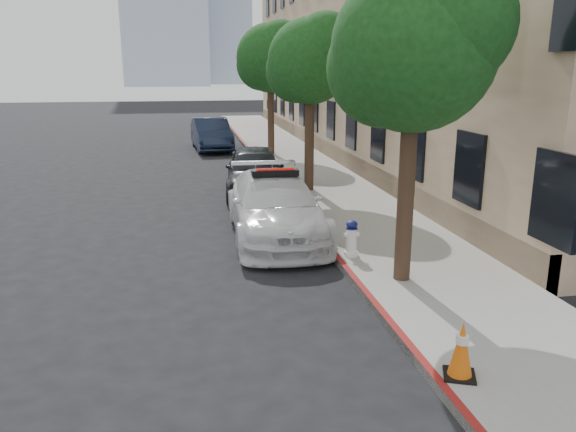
# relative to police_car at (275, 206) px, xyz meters

# --- Properties ---
(ground) EXTENTS (120.00, 120.00, 0.00)m
(ground) POSITION_rel_police_car_xyz_m (-1.10, -1.56, -0.75)
(ground) COLOR black
(ground) RESTS_ON ground
(sidewalk) EXTENTS (3.20, 50.00, 0.15)m
(sidewalk) POSITION_rel_police_car_xyz_m (2.50, 8.44, -0.68)
(sidewalk) COLOR gray
(sidewalk) RESTS_ON ground
(curb_strip) EXTENTS (0.12, 50.00, 0.15)m
(curb_strip) POSITION_rel_police_car_xyz_m (0.96, 8.44, -0.68)
(curb_strip) COLOR maroon
(curb_strip) RESTS_ON ground
(building) EXTENTS (8.00, 36.00, 10.00)m
(building) POSITION_rel_police_car_xyz_m (8.10, 13.44, 4.25)
(building) COLOR tan
(building) RESTS_ON ground
(tree_near) EXTENTS (2.92, 2.82, 5.62)m
(tree_near) POSITION_rel_police_car_xyz_m (1.83, -3.58, 3.52)
(tree_near) COLOR black
(tree_near) RESTS_ON sidewalk
(tree_mid) EXTENTS (2.77, 2.64, 5.43)m
(tree_mid) POSITION_rel_police_car_xyz_m (1.83, 4.42, 3.41)
(tree_mid) COLOR black
(tree_mid) RESTS_ON sidewalk
(tree_far) EXTENTS (3.10, 3.00, 5.81)m
(tree_far) POSITION_rel_police_car_xyz_m (1.83, 12.42, 3.63)
(tree_far) COLOR black
(tree_far) RESTS_ON sidewalk
(police_car) EXTENTS (2.24, 5.23, 1.65)m
(police_car) POSITION_rel_police_car_xyz_m (0.00, 0.00, 0.00)
(police_car) COLOR silver
(police_car) RESTS_ON ground
(parked_car_mid) EXTENTS (2.25, 4.65, 1.53)m
(parked_car_mid) POSITION_rel_police_car_xyz_m (0.10, 4.82, 0.01)
(parked_car_mid) COLOR black
(parked_car_mid) RESTS_ON ground
(parked_car_far) EXTENTS (1.98, 4.80, 1.54)m
(parked_car_far) POSITION_rel_police_car_xyz_m (-0.77, 15.20, 0.02)
(parked_car_far) COLOR #151E35
(parked_car_far) RESTS_ON ground
(fire_hydrant) EXTENTS (0.31, 0.29, 0.77)m
(fire_hydrant) POSITION_rel_police_car_xyz_m (1.25, -2.14, -0.23)
(fire_hydrant) COLOR white
(fire_hydrant) RESTS_ON sidewalk
(traffic_cone) EXTENTS (0.51, 0.51, 0.75)m
(traffic_cone) POSITION_rel_police_car_xyz_m (1.25, -6.94, -0.23)
(traffic_cone) COLOR black
(traffic_cone) RESTS_ON sidewalk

